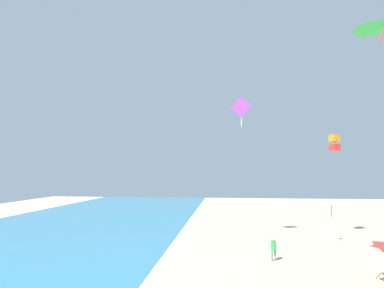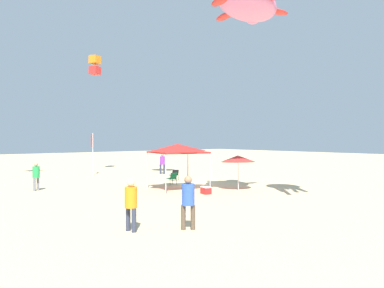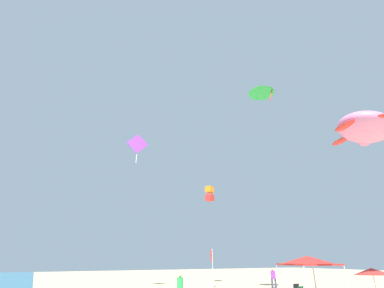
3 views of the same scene
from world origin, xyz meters
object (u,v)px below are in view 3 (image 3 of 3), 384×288
canopy_tent (308,261)px  person_by_tent (180,285)px  folding_chair_left_of_tent (295,288)px  person_watching_sky (273,276)px  kite_diamond_purple (137,145)px  banner_flag (212,264)px  kite_delta_green (261,91)px  kite_turtle_pink (365,129)px  kite_box_orange (210,194)px  beach_umbrella (372,271)px

canopy_tent → person_by_tent: bearing=52.8°
folding_chair_left_of_tent → person_watching_sky: bearing=-103.7°
person_by_tent → kite_diamond_purple: size_ratio=0.54×
person_watching_sky → kite_diamond_purple: bearing=22.7°
banner_flag → kite_delta_green: 17.42m
kite_turtle_pink → kite_box_orange: size_ratio=2.80×
canopy_tent → beach_umbrella: 3.67m
canopy_tent → kite_delta_green: bearing=-0.5°
canopy_tent → kite_box_orange: kite_box_orange is taller
kite_delta_green → folding_chair_left_of_tent: bearing=-75.7°
person_by_tent → kite_box_orange: 15.03m
folding_chair_left_of_tent → person_by_tent: 9.61m
person_by_tent → person_watching_sky: bearing=168.3°
person_watching_sky → kite_box_orange: kite_box_orange is taller
person_by_tent → kite_delta_green: (-2.62, -6.73, 15.87)m
kite_diamond_purple → kite_delta_green: bearing=136.9°
folding_chair_left_of_tent → canopy_tent: bearing=67.5°
person_by_tent → kite_delta_green: 17.44m
kite_box_orange → kite_diamond_purple: bearing=78.8°
beach_umbrella → folding_chair_left_of_tent: 6.62m
kite_turtle_pink → kite_box_orange: 19.80m
person_watching_sky → person_by_tent: person_watching_sky is taller
kite_turtle_pink → kite_box_orange: bearing=53.1°
kite_delta_green → kite_box_orange: 13.78m
banner_flag → person_by_tent: 9.50m
banner_flag → kite_delta_green: kite_delta_green is taller
beach_umbrella → kite_diamond_purple: 21.30m
kite_box_orange → person_by_tent: bearing=112.8°
folding_chair_left_of_tent → kite_turtle_pink: 13.60m
person_watching_sky → kite_diamond_purple: (2.65, 13.76, 12.19)m
beach_umbrella → kite_delta_green: kite_delta_green is taller
canopy_tent → person_watching_sky: canopy_tent is taller
kite_box_orange → kite_delta_green: bearing=147.8°
folding_chair_left_of_tent → kite_diamond_purple: size_ratio=0.26×
banner_flag → person_by_tent: bearing=135.1°
kite_turtle_pink → kite_box_orange: (19.76, -1.30, 0.16)m
canopy_tent → beach_umbrella: size_ratio=1.70×
beach_umbrella → kite_turtle_pink: (-3.19, 2.72, 7.74)m
person_by_tent → kite_turtle_pink: (-10.62, -6.76, 8.64)m
folding_chair_left_of_tent → kite_turtle_pink: kite_turtle_pink is taller
canopy_tent → person_watching_sky: 10.50m
beach_umbrella → person_by_tent: size_ratio=1.25×
kite_box_orange → beach_umbrella: bearing=159.2°
person_by_tent → banner_flag: bearing=-164.9°
person_watching_sky → kite_delta_green: (-6.54, 5.16, 15.81)m
person_by_tent → kite_turtle_pink: 15.27m
canopy_tent → folding_chair_left_of_tent: size_ratio=4.40×
person_by_tent → kite_box_orange: kite_box_orange is taller
kite_diamond_purple → kite_box_orange: size_ratio=1.80×
person_watching_sky → canopy_tent: bearing=93.7°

